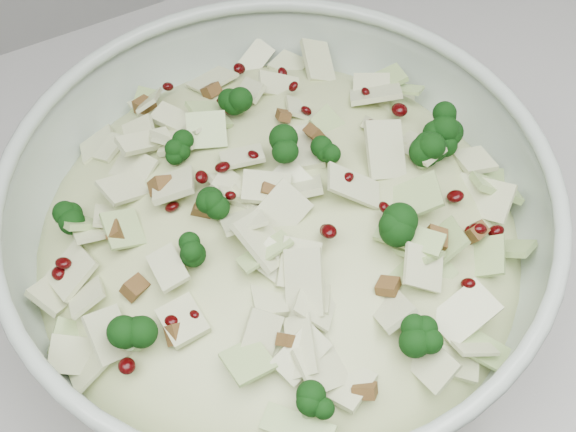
% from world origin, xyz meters
% --- Properties ---
extents(mixing_bowl, '(0.40, 0.40, 0.15)m').
position_xyz_m(mixing_bowl, '(0.15, 1.60, 0.98)').
color(mixing_bowl, '#A7B8AA').
rests_on(mixing_bowl, counter).
extents(salad, '(0.35, 0.35, 0.15)m').
position_xyz_m(salad, '(0.15, 1.60, 1.00)').
color(salad, '#C9CF8D').
rests_on(salad, mixing_bowl).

